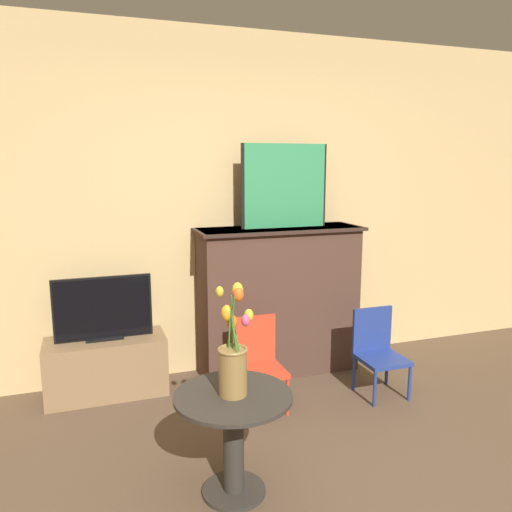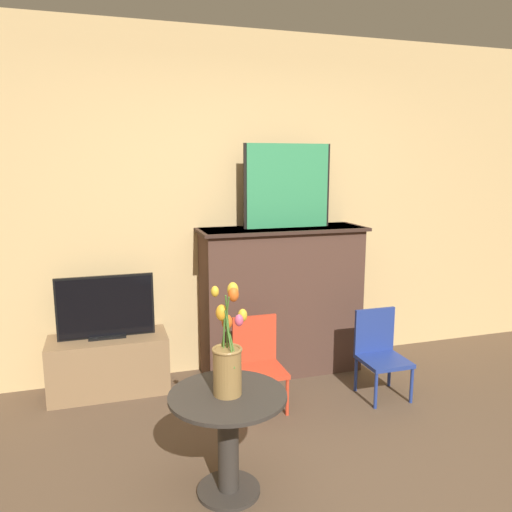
{
  "view_description": "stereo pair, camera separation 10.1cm",
  "coord_description": "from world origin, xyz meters",
  "px_view_note": "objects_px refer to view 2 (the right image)",
  "views": [
    {
      "loc": [
        -1.12,
        -1.74,
        1.69
      ],
      "look_at": [
        -0.07,
        1.3,
        1.09
      ],
      "focal_mm": 35.0,
      "sensor_mm": 36.0,
      "label": 1
    },
    {
      "loc": [
        -1.02,
        -1.77,
        1.69
      ],
      "look_at": [
        -0.07,
        1.3,
        1.09
      ],
      "focal_mm": 35.0,
      "sensor_mm": 36.0,
      "label": 2
    }
  ],
  "objects_px": {
    "chair_red": "(258,359)",
    "vase_tulips": "(228,357)",
    "tv_monitor": "(106,308)",
    "chair_blue": "(380,350)",
    "painting": "(288,186)"
  },
  "relations": [
    {
      "from": "tv_monitor",
      "to": "chair_red",
      "type": "relative_size",
      "value": 1.1
    },
    {
      "from": "painting",
      "to": "chair_red",
      "type": "xyz_separation_m",
      "value": [
        -0.4,
        -0.53,
        -1.18
      ]
    },
    {
      "from": "chair_blue",
      "to": "tv_monitor",
      "type": "bearing_deg",
      "value": 162.05
    },
    {
      "from": "painting",
      "to": "tv_monitor",
      "type": "bearing_deg",
      "value": -179.97
    },
    {
      "from": "tv_monitor",
      "to": "vase_tulips",
      "type": "bearing_deg",
      "value": -67.58
    },
    {
      "from": "painting",
      "to": "chair_red",
      "type": "bearing_deg",
      "value": -127.65
    },
    {
      "from": "chair_blue",
      "to": "painting",
      "type": "bearing_deg",
      "value": 129.18
    },
    {
      "from": "chair_red",
      "to": "vase_tulips",
      "type": "height_order",
      "value": "vase_tulips"
    },
    {
      "from": "tv_monitor",
      "to": "chair_red",
      "type": "xyz_separation_m",
      "value": [
        1.0,
        -0.52,
        -0.31
      ]
    },
    {
      "from": "painting",
      "to": "chair_red",
      "type": "height_order",
      "value": "painting"
    },
    {
      "from": "chair_red",
      "to": "chair_blue",
      "type": "height_order",
      "value": "same"
    },
    {
      "from": "painting",
      "to": "vase_tulips",
      "type": "xyz_separation_m",
      "value": [
        -0.83,
        -1.39,
        -0.77
      ]
    },
    {
      "from": "painting",
      "to": "chair_blue",
      "type": "relative_size",
      "value": 1.12
    },
    {
      "from": "painting",
      "to": "chair_red",
      "type": "relative_size",
      "value": 1.12
    },
    {
      "from": "painting",
      "to": "chair_blue",
      "type": "xyz_separation_m",
      "value": [
        0.5,
        -0.62,
        -1.18
      ]
    }
  ]
}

